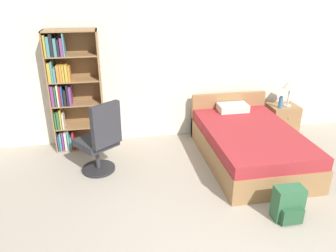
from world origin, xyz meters
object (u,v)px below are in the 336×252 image
object	(u,v)px
bed	(248,143)
table_lamp	(290,85)
backpack_green	(288,204)
office_chair	(100,141)
water_bottle	(281,102)
nightstand	(282,120)
bookshelf	(69,91)

from	to	relation	value
bed	table_lamp	world-z (taller)	table_lamp
backpack_green	table_lamp	bearing A→B (deg)	62.65
bed	backpack_green	world-z (taller)	bed
table_lamp	office_chair	bearing A→B (deg)	-166.76
backpack_green	water_bottle	bearing A→B (deg)	65.69
water_bottle	backpack_green	size ratio (longest dim) A/B	0.52
office_chair	backpack_green	world-z (taller)	office_chair
water_bottle	bed	bearing A→B (deg)	-140.95
bed	nightstand	distance (m)	1.26
bed	nightstand	xyz separation A→B (m)	(0.98, 0.79, -0.00)
nightstand	backpack_green	distance (m)	2.48
nightstand	table_lamp	distance (m)	0.67
nightstand	backpack_green	xyz separation A→B (m)	(-1.09, -2.22, -0.08)
table_lamp	backpack_green	world-z (taller)	table_lamp
table_lamp	water_bottle	size ratio (longest dim) A/B	2.29
table_lamp	bed	bearing A→B (deg)	-143.55
backpack_green	office_chair	bearing A→B (deg)	146.17
nightstand	table_lamp	bearing A→B (deg)	-42.73
bookshelf	bed	xyz separation A→B (m)	(2.68, -0.89, -0.72)
bookshelf	table_lamp	world-z (taller)	bookshelf
water_bottle	backpack_green	world-z (taller)	water_bottle
bookshelf	bed	bearing A→B (deg)	-18.42
office_chair	nightstand	size ratio (longest dim) A/B	2.03
bed	nightstand	bearing A→B (deg)	38.87
office_chair	bed	bearing A→B (deg)	0.28
bed	water_bottle	size ratio (longest dim) A/B	9.80
table_lamp	water_bottle	world-z (taller)	table_lamp
bookshelf	table_lamp	size ratio (longest dim) A/B	3.91
water_bottle	backpack_green	bearing A→B (deg)	-114.31
table_lamp	water_bottle	xyz separation A→B (m)	(-0.17, -0.07, -0.29)
nightstand	water_bottle	world-z (taller)	water_bottle
office_chair	water_bottle	bearing A→B (deg)	12.79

